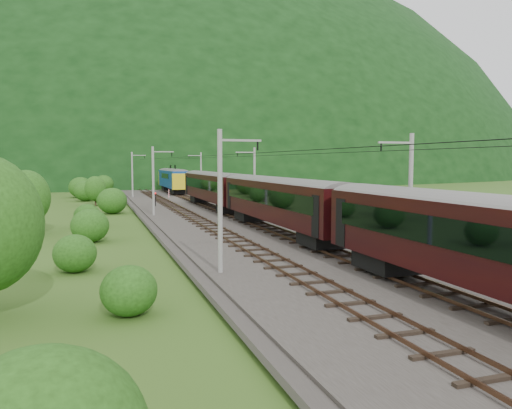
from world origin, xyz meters
name	(u,v)px	position (x,y,z in m)	size (l,w,h in m)	color
ground	(321,270)	(0.00, 0.00, 0.00)	(600.00, 600.00, 0.00)	#385A1C
railbed	(266,242)	(0.00, 10.00, 0.15)	(14.00, 220.00, 0.30)	#38332D
track_left	(237,241)	(-2.40, 10.00, 0.37)	(2.40, 220.00, 0.27)	brown
track_right	(294,238)	(2.40, 10.00, 0.37)	(2.40, 220.00, 0.27)	brown
catenary_left	(154,179)	(-6.12, 32.00, 4.50)	(2.54, 192.28, 8.00)	gray
catenary_right	(254,178)	(6.12, 32.00, 4.50)	(2.54, 192.28, 8.00)	gray
overhead_wires	(266,154)	(0.00, 10.00, 7.10)	(4.83, 198.00, 0.03)	black
mountain_main	(117,174)	(0.00, 260.00, 0.00)	(504.00, 360.00, 244.00)	black
train	(352,205)	(2.40, 0.57, 3.81)	(3.25, 156.93, 5.67)	black
hazard_post_near	(169,193)	(-0.30, 60.56, 1.05)	(0.16, 0.16, 1.51)	red
hazard_post_far	(221,211)	(0.59, 27.02, 1.04)	(0.16, 0.16, 1.48)	red
signal	(155,198)	(-4.54, 44.26, 1.42)	(0.21, 0.21, 1.91)	black
vegetation_left	(79,203)	(-14.29, 25.63, 2.41)	(11.92, 144.03, 6.85)	#204512
vegetation_right	(375,217)	(12.57, 14.33, 1.27)	(6.32, 101.14, 2.90)	#204512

